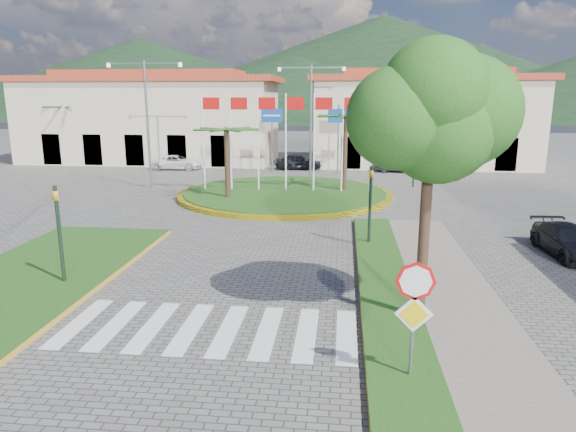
# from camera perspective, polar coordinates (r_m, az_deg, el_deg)

# --- Properties ---
(ground) EXTENTS (160.00, 160.00, 0.00)m
(ground) POSITION_cam_1_polar(r_m,az_deg,el_deg) (10.36, -15.33, -21.55)
(ground) COLOR #595755
(ground) RESTS_ON ground
(sidewalk_right) EXTENTS (4.00, 28.00, 0.15)m
(sidewalk_right) POSITION_cam_1_polar(r_m,az_deg,el_deg) (11.70, 18.94, -17.02)
(sidewalk_right) COLOR gray
(sidewalk_right) RESTS_ON ground
(verge_right) EXTENTS (1.60, 28.00, 0.18)m
(verge_right) POSITION_cam_1_polar(r_m,az_deg,el_deg) (11.49, 12.83, -17.12)
(verge_right) COLOR #1F4614
(verge_right) RESTS_ON ground
(median_left) EXTENTS (5.00, 14.00, 0.18)m
(median_left) POSITION_cam_1_polar(r_m,az_deg,el_deg) (17.98, -27.96, -7.02)
(median_left) COLOR #1F4614
(median_left) RESTS_ON ground
(crosswalk) EXTENTS (8.00, 3.00, 0.01)m
(crosswalk) POSITION_cam_1_polar(r_m,az_deg,el_deg) (13.64, -9.14, -12.24)
(crosswalk) COLOR silver
(crosswalk) RESTS_ON ground
(roundabout_island) EXTENTS (12.70, 12.70, 6.00)m
(roundabout_island) POSITION_cam_1_polar(r_m,az_deg,el_deg) (30.58, -0.34, 2.54)
(roundabout_island) COLOR yellow
(roundabout_island) RESTS_ON ground
(stop_sign) EXTENTS (0.80, 0.11, 2.65)m
(stop_sign) POSITION_cam_1_polar(r_m,az_deg,el_deg) (10.72, 13.86, -9.33)
(stop_sign) COLOR slate
(stop_sign) RESTS_ON ground
(deciduous_tree) EXTENTS (3.60, 3.60, 6.80)m
(deciduous_tree) POSITION_cam_1_polar(r_m,az_deg,el_deg) (13.04, 15.60, 9.85)
(deciduous_tree) COLOR black
(deciduous_tree) RESTS_ON ground
(traffic_light_left) EXTENTS (0.15, 0.18, 3.20)m
(traffic_light_left) POSITION_cam_1_polar(r_m,az_deg,el_deg) (17.19, -24.11, -1.05)
(traffic_light_left) COLOR black
(traffic_light_left) RESTS_ON ground
(traffic_light_right) EXTENTS (0.15, 0.18, 3.20)m
(traffic_light_right) POSITION_cam_1_polar(r_m,az_deg,el_deg) (20.26, 9.13, 1.97)
(traffic_light_right) COLOR black
(traffic_light_right) RESTS_ON ground
(traffic_light_far) EXTENTS (0.18, 0.15, 3.20)m
(traffic_light_far) POSITION_cam_1_polar(r_m,az_deg,el_deg) (34.39, 13.88, 6.32)
(traffic_light_far) COLOR black
(traffic_light_far) RESTS_ON ground
(direction_sign_west) EXTENTS (1.60, 0.14, 5.20)m
(direction_sign_west) POSITION_cam_1_polar(r_m,az_deg,el_deg) (39.27, -1.79, 9.83)
(direction_sign_west) COLOR slate
(direction_sign_west) RESTS_ON ground
(direction_sign_east) EXTENTS (1.60, 0.14, 5.20)m
(direction_sign_east) POSITION_cam_1_polar(r_m,az_deg,el_deg) (38.90, 5.63, 9.74)
(direction_sign_east) COLOR slate
(direction_sign_east) RESTS_ON ground
(street_lamp_centre) EXTENTS (4.80, 0.16, 8.00)m
(street_lamp_centre) POSITION_cam_1_polar(r_m,az_deg,el_deg) (37.96, 2.57, 11.17)
(street_lamp_centre) COLOR slate
(street_lamp_centre) RESTS_ON ground
(street_lamp_west) EXTENTS (4.80, 0.16, 8.00)m
(street_lamp_west) POSITION_cam_1_polar(r_m,az_deg,el_deg) (34.22, -15.37, 10.50)
(street_lamp_west) COLOR slate
(street_lamp_west) RESTS_ON ground
(building_left) EXTENTS (23.32, 9.54, 8.05)m
(building_left) POSITION_cam_1_polar(r_m,az_deg,el_deg) (49.09, -14.87, 10.51)
(building_left) COLOR beige
(building_left) RESTS_ON ground
(building_right) EXTENTS (19.08, 9.54, 8.05)m
(building_right) POSITION_cam_1_polar(r_m,az_deg,el_deg) (46.37, 14.57, 10.40)
(building_right) COLOR beige
(building_right) RESTS_ON ground
(hill_far_west) EXTENTS (140.00, 140.00, 22.00)m
(hill_far_west) POSITION_cam_1_polar(r_m,az_deg,el_deg) (159.06, -15.91, 14.57)
(hill_far_west) COLOR black
(hill_far_west) RESTS_ON ground
(hill_far_mid) EXTENTS (180.00, 180.00, 30.00)m
(hill_far_mid) POSITION_cam_1_polar(r_m,az_deg,el_deg) (168.51, 10.52, 16.10)
(hill_far_mid) COLOR black
(hill_far_mid) RESTS_ON ground
(hill_near_back) EXTENTS (110.00, 110.00, 16.00)m
(hill_near_back) POSITION_cam_1_polar(r_m,az_deg,el_deg) (138.53, 0.63, 14.09)
(hill_near_back) COLOR black
(hill_near_back) RESTS_ON ground
(white_van) EXTENTS (4.24, 2.23, 1.14)m
(white_van) POSITION_cam_1_polar(r_m,az_deg,el_deg) (42.83, -12.26, 5.84)
(white_van) COLOR white
(white_van) RESTS_ON ground
(car_dark_a) EXTENTS (3.93, 2.13, 1.27)m
(car_dark_a) POSITION_cam_1_polar(r_m,az_deg,el_deg) (41.85, 1.16, 6.06)
(car_dark_a) COLOR black
(car_dark_a) RESTS_ON ground
(car_dark_b) EXTENTS (3.68, 1.69, 1.17)m
(car_dark_b) POSITION_cam_1_polar(r_m,az_deg,el_deg) (41.21, 12.20, 5.59)
(car_dark_b) COLOR black
(car_dark_b) RESTS_ON ground
(car_side_right) EXTENTS (1.83, 3.96, 1.12)m
(car_side_right) POSITION_cam_1_polar(r_m,az_deg,el_deg) (21.85, 28.65, -2.42)
(car_side_right) COLOR black
(car_side_right) RESTS_ON ground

